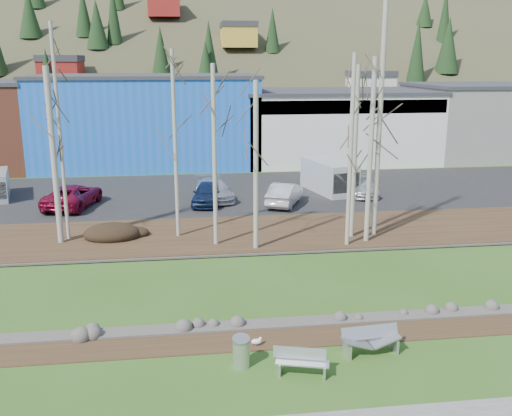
{
  "coord_description": "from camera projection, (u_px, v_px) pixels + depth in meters",
  "views": [
    {
      "loc": [
        -2.98,
        -16.12,
        9.55
      ],
      "look_at": [
        0.58,
        10.88,
        2.5
      ],
      "focal_mm": 40.0,
      "sensor_mm": 36.0,
      "label": 1
    }
  ],
  "objects": [
    {
      "name": "river",
      "position": [
        254.0,
        284.0,
        25.15
      ],
      "size": [
        80.0,
        8.0,
        0.9
      ],
      "primitive_type": null,
      "color": "black",
      "rests_on": "ground"
    },
    {
      "name": "bench_damaged",
      "position": [
        370.0,
        340.0,
        19.12
      ],
      "size": [
        2.05,
        0.83,
        0.89
      ],
      "rotation": [
        0.0,
        0.0,
        0.09
      ],
      "color": "silver",
      "rests_on": "ground"
    },
    {
      "name": "seagull",
      "position": [
        257.0,
        341.0,
        19.65
      ],
      "size": [
        0.42,
        0.2,
        0.3
      ],
      "rotation": [
        0.0,
        0.0,
        0.24
      ],
      "color": "gold",
      "rests_on": "ground"
    },
    {
      "name": "bench_intact",
      "position": [
        302.0,
        362.0,
        17.83
      ],
      "size": [
        1.74,
        0.92,
        0.84
      ],
      "rotation": [
        0.0,
        0.0,
        -0.27
      ],
      "color": "silver",
      "rests_on": "ground"
    },
    {
      "name": "ground",
      "position": [
        282.0,
        368.0,
        18.24
      ],
      "size": [
        200.0,
        200.0,
        0.0
      ],
      "primitive_type": "plane",
      "color": "#31551A",
      "rests_on": "ground"
    },
    {
      "name": "dirt_strip",
      "position": [
        272.0,
        337.0,
        20.25
      ],
      "size": [
        80.0,
        1.8,
        0.03
      ],
      "primitive_type": "cube",
      "color": "#382616",
      "rests_on": "ground"
    },
    {
      "name": "parking_lot",
      "position": [
        223.0,
        193.0,
        42.22
      ],
      "size": [
        80.0,
        14.0,
        0.14
      ],
      "primitive_type": "cube",
      "color": "black",
      "rests_on": "ground"
    },
    {
      "name": "building_blue",
      "position": [
        148.0,
        120.0,
        53.87
      ],
      "size": [
        20.4,
        12.24,
        8.3
      ],
      "color": "blue",
      "rests_on": "ground"
    },
    {
      "name": "birch_0",
      "position": [
        60.0,
        135.0,
        29.68
      ],
      "size": [
        0.19,
        0.19,
        11.32
      ],
      "color": "#B9B3A6",
      "rests_on": "far_bank"
    },
    {
      "name": "litter_bin",
      "position": [
        241.0,
        353.0,
        18.25
      ],
      "size": [
        0.61,
        0.61,
        0.94
      ],
      "primitive_type": "cylinder",
      "rotation": [
        0.0,
        0.0,
        0.13
      ],
      "color": "silver",
      "rests_on": "ground"
    },
    {
      "name": "birch_8",
      "position": [
        380.0,
        122.0,
        30.39
      ],
      "size": [
        0.27,
        0.27,
        12.45
      ],
      "color": "#B9B3A6",
      "rests_on": "far_bank"
    },
    {
      "name": "birch_3",
      "position": [
        256.0,
        167.0,
        28.5
      ],
      "size": [
        0.26,
        0.26,
        8.51
      ],
      "color": "#B9B3A6",
      "rests_on": "far_bank"
    },
    {
      "name": "far_bank",
      "position": [
        237.0,
        234.0,
        32.14
      ],
      "size": [
        80.0,
        7.0,
        0.15
      ],
      "primitive_type": "cube",
      "color": "#382616",
      "rests_on": "ground"
    },
    {
      "name": "birch_2",
      "position": [
        214.0,
        157.0,
        29.04
      ],
      "size": [
        0.22,
        0.22,
        9.29
      ],
      "color": "#B9B3A6",
      "rests_on": "far_bank"
    },
    {
      "name": "car_4",
      "position": [
        285.0,
        194.0,
        38.24
      ],
      "size": [
        3.3,
        4.83,
        1.51
      ],
      "primitive_type": "imported",
      "rotation": [
        0.0,
        0.0,
        2.73
      ],
      "color": "silver",
      "rests_on": "parking_lot"
    },
    {
      "name": "car_3",
      "position": [
        207.0,
        193.0,
        38.42
      ],
      "size": [
        2.53,
        4.6,
        1.48
      ],
      "primitive_type": "imported",
      "rotation": [
        0.0,
        0.0,
        -0.19
      ],
      "color": "#152446",
      "rests_on": "parking_lot"
    },
    {
      "name": "car_5",
      "position": [
        361.0,
        186.0,
        41.06
      ],
      "size": [
        2.11,
        4.51,
        1.27
      ],
      "primitive_type": "imported",
      "rotation": [
        0.0,
        0.0,
        -0.08
      ],
      "color": "silver",
      "rests_on": "parking_lot"
    },
    {
      "name": "birch_7",
      "position": [
        355.0,
        153.0,
        30.35
      ],
      "size": [
        0.26,
        0.26,
        9.22
      ],
      "color": "#B9B3A6",
      "rests_on": "far_bank"
    },
    {
      "name": "car_2",
      "position": [
        214.0,
        189.0,
        39.71
      ],
      "size": [
        2.79,
        5.15,
        1.42
      ],
      "primitive_type": "imported",
      "rotation": [
        0.0,
        0.0,
        0.17
      ],
      "color": "#ACAFB5",
      "rests_on": "parking_lot"
    },
    {
      "name": "near_bank_rocks",
      "position": [
        268.0,
        325.0,
        21.22
      ],
      "size": [
        80.0,
        0.8,
        0.5
      ],
      "primitive_type": null,
      "color": "#47423D",
      "rests_on": "ground"
    },
    {
      "name": "car_1",
      "position": [
        73.0,
        196.0,
        37.66
      ],
      "size": [
        3.68,
        5.88,
        1.52
      ],
      "primitive_type": "imported",
      "rotation": [
        0.0,
        0.0,
        2.91
      ],
      "color": "maroon",
      "rests_on": "parking_lot"
    },
    {
      "name": "birch_1",
      "position": [
        54.0,
        157.0,
        29.32
      ],
      "size": [
        0.3,
        0.3,
        9.16
      ],
      "color": "#B9B3A6",
      "rests_on": "far_bank"
    },
    {
      "name": "far_bank_rocks",
      "position": [
        244.0,
        254.0,
        29.09
      ],
      "size": [
        80.0,
        0.8,
        0.46
      ],
      "primitive_type": null,
      "color": "#47423D",
      "rests_on": "ground"
    },
    {
      "name": "birch_5",
      "position": [
        351.0,
        152.0,
        28.91
      ],
      "size": [
        0.22,
        0.22,
        9.81
      ],
      "color": "#B9B3A6",
      "rests_on": "far_bank"
    },
    {
      "name": "birch_6",
      "position": [
        371.0,
        152.0,
        29.53
      ],
      "size": [
        0.26,
        0.26,
        9.63
      ],
      "color": "#B9B3A6",
      "rests_on": "far_bank"
    },
    {
      "name": "van_white",
      "position": [
        330.0,
        177.0,
        41.85
      ],
      "size": [
        3.33,
        5.6,
        2.29
      ],
      "rotation": [
        0.0,
        0.0,
        0.23
      ],
      "color": "silver",
      "rests_on": "parking_lot"
    },
    {
      "name": "hillside",
      "position": [
        195.0,
        11.0,
        94.47
      ],
      "size": [
        160.0,
        72.0,
        35.0
      ],
      "primitive_type": null,
      "color": "#383622",
      "rests_on": "ground"
    },
    {
      "name": "dirt_mound",
      "position": [
        112.0,
        232.0,
        31.14
      ],
      "size": [
        3.06,
        2.16,
        0.6
      ],
      "primitive_type": "ellipsoid",
      "color": "black",
      "rests_on": "far_bank"
    },
    {
      "name": "birch_4",
      "position": [
        175.0,
        146.0,
        30.35
      ],
      "size": [
        0.21,
        0.21,
        10.01
      ],
      "color": "#B9B3A6",
      "rests_on": "far_bank"
    },
    {
      "name": "building_grey",
      "position": [
        485.0,
        120.0,
        58.3
      ],
      "size": [
        14.28,
        12.24,
        7.3
      ],
      "color": "gray",
      "rests_on": "ground"
    },
    {
      "name": "building_white",
      "position": [
        333.0,
        125.0,
        56.32
      ],
      "size": [
        18.36,
        12.24,
        6.8
      ],
      "color": "silver",
      "rests_on": "ground"
    }
  ]
}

